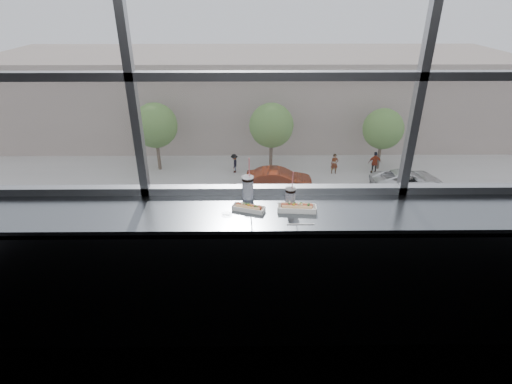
{
  "coord_description": "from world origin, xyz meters",
  "views": [
    {
      "loc": [
        -0.17,
        -1.28,
        2.53
      ],
      "look_at": [
        -0.14,
        1.23,
        1.25
      ],
      "focal_mm": 28.0,
      "sensor_mm": 36.0,
      "label": 1
    }
  ],
  "objects_px": {
    "car_near_b": "(116,236)",
    "wrapper": "(227,214)",
    "car_near_e": "(486,235)",
    "car_near_d": "(395,235)",
    "car_far_b": "(279,177)",
    "pedestrian_c": "(335,162)",
    "soda_cup_left": "(248,186)",
    "hotdog_tray_left": "(249,208)",
    "tree_left": "(155,126)",
    "tree_center": "(271,126)",
    "pedestrian_d": "(375,161)",
    "soda_cup_right": "(290,197)",
    "hotdog_tray_right": "(297,207)",
    "car_far_c": "(408,177)",
    "tree_right": "(383,129)",
    "loose_straw": "(301,224)",
    "car_near_c": "(274,237)",
    "pedestrian_b": "(234,162)",
    "car_near_a": "(41,239)"
  },
  "relations": [
    {
      "from": "loose_straw",
      "to": "car_near_c",
      "type": "xyz_separation_m",
      "value": [
        0.87,
        16.47,
        -10.98
      ]
    },
    {
      "from": "tree_left",
      "to": "car_near_a",
      "type": "bearing_deg",
      "value": -108.78
    },
    {
      "from": "hotdog_tray_left",
      "to": "hotdog_tray_right",
      "type": "distance_m",
      "value": 0.35
    },
    {
      "from": "car_near_e",
      "to": "car_near_d",
      "type": "xyz_separation_m",
      "value": [
        -5.11,
        0.0,
        0.04
      ]
    },
    {
      "from": "car_far_b",
      "to": "car_near_b",
      "type": "bearing_deg",
      "value": 134.05
    },
    {
      "from": "soda_cup_left",
      "to": "soda_cup_right",
      "type": "relative_size",
      "value": 1.15
    },
    {
      "from": "soda_cup_right",
      "to": "tree_left",
      "type": "bearing_deg",
      "value": 105.88
    },
    {
      "from": "tree_center",
      "to": "tree_left",
      "type": "bearing_deg",
      "value": 180.0
    },
    {
      "from": "hotdog_tray_left",
      "to": "car_near_a",
      "type": "height_order",
      "value": "hotdog_tray_left"
    },
    {
      "from": "car_near_e",
      "to": "pedestrian_c",
      "type": "height_order",
      "value": "car_near_e"
    },
    {
      "from": "car_near_d",
      "to": "car_near_a",
      "type": "bearing_deg",
      "value": 86.26
    },
    {
      "from": "soda_cup_right",
      "to": "car_near_e",
      "type": "distance_m",
      "value": 23.45
    },
    {
      "from": "car_far_b",
      "to": "tree_center",
      "type": "bearing_deg",
      "value": 10.25
    },
    {
      "from": "car_far_b",
      "to": "tree_left",
      "type": "distance_m",
      "value": 10.84
    },
    {
      "from": "hotdog_tray_left",
      "to": "pedestrian_c",
      "type": "height_order",
      "value": "hotdog_tray_left"
    },
    {
      "from": "car_far_c",
      "to": "car_near_a",
      "type": "bearing_deg",
      "value": 103.02
    },
    {
      "from": "car_near_d",
      "to": "pedestrian_d",
      "type": "bearing_deg",
      "value": -13.55
    },
    {
      "from": "car_near_a",
      "to": "soda_cup_left",
      "type": "bearing_deg",
      "value": -145.67
    },
    {
      "from": "hotdog_tray_left",
      "to": "car_far_c",
      "type": "bearing_deg",
      "value": 83.31
    },
    {
      "from": "car_near_b",
      "to": "pedestrian_d",
      "type": "bearing_deg",
      "value": -56.63
    },
    {
      "from": "pedestrian_d",
      "to": "tree_center",
      "type": "distance_m",
      "value": 8.86
    },
    {
      "from": "car_far_c",
      "to": "tree_right",
      "type": "bearing_deg",
      "value": 8.39
    },
    {
      "from": "car_near_b",
      "to": "wrapper",
      "type": "bearing_deg",
      "value": -154.22
    },
    {
      "from": "soda_cup_left",
      "to": "car_far_b",
      "type": "relative_size",
      "value": 0.05
    },
    {
      "from": "car_near_b",
      "to": "pedestrian_b",
      "type": "relative_size",
      "value": 3.72
    },
    {
      "from": "car_near_e",
      "to": "tree_right",
      "type": "height_order",
      "value": "tree_right"
    },
    {
      "from": "tree_center",
      "to": "car_near_a",
      "type": "bearing_deg",
      "value": -138.09
    },
    {
      "from": "car_near_b",
      "to": "car_near_d",
      "type": "bearing_deg",
      "value": -88.69
    },
    {
      "from": "car_near_d",
      "to": "tree_left",
      "type": "relative_size",
      "value": 1.23
    },
    {
      "from": "pedestrian_b",
      "to": "pedestrian_c",
      "type": "xyz_separation_m",
      "value": [
        8.15,
        -0.3,
        0.07
      ]
    },
    {
      "from": "soda_cup_left",
      "to": "soda_cup_right",
      "type": "bearing_deg",
      "value": -25.7
    },
    {
      "from": "wrapper",
      "to": "car_near_e",
      "type": "bearing_deg",
      "value": 50.81
    },
    {
      "from": "hotdog_tray_right",
      "to": "car_far_b",
      "type": "distance_m",
      "value": 26.7
    },
    {
      "from": "car_far_b",
      "to": "tree_left",
      "type": "height_order",
      "value": "tree_left"
    },
    {
      "from": "car_near_c",
      "to": "tree_center",
      "type": "relative_size",
      "value": 1.14
    },
    {
      "from": "car_near_d",
      "to": "pedestrian_d",
      "type": "height_order",
      "value": "car_near_d"
    },
    {
      "from": "car_near_a",
      "to": "wrapper",
      "type": "bearing_deg",
      "value": -146.44
    },
    {
      "from": "car_near_d",
      "to": "soda_cup_right",
      "type": "bearing_deg",
      "value": 150.73
    },
    {
      "from": "hotdog_tray_left",
      "to": "tree_center",
      "type": "bearing_deg",
      "value": 105.65
    },
    {
      "from": "wrapper",
      "to": "car_near_a",
      "type": "relative_size",
      "value": 0.01
    },
    {
      "from": "soda_cup_left",
      "to": "hotdog_tray_left",
      "type": "bearing_deg",
      "value": -87.84
    },
    {
      "from": "soda_cup_left",
      "to": "pedestrian_d",
      "type": "bearing_deg",
      "value": 69.79
    },
    {
      "from": "car_near_a",
      "to": "pedestrian_b",
      "type": "distance_m",
      "value": 15.34
    },
    {
      "from": "soda_cup_right",
      "to": "pedestrian_c",
      "type": "relative_size",
      "value": 0.15
    },
    {
      "from": "car_far_c",
      "to": "car_near_d",
      "type": "bearing_deg",
      "value": 150.37
    },
    {
      "from": "car_near_c",
      "to": "pedestrian_c",
      "type": "height_order",
      "value": "car_near_c"
    },
    {
      "from": "car_near_c",
      "to": "car_near_a",
      "type": "distance_m",
      "value": 13.04
    },
    {
      "from": "car_far_b",
      "to": "tree_center",
      "type": "distance_m",
      "value": 4.82
    },
    {
      "from": "soda_cup_right",
      "to": "pedestrian_d",
      "type": "height_order",
      "value": "soda_cup_right"
    },
    {
      "from": "car_near_d",
      "to": "car_far_c",
      "type": "bearing_deg",
      "value": -27.51
    }
  ]
}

